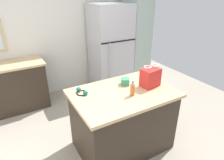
{
  "coord_description": "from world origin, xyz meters",
  "views": [
    {
      "loc": [
        -1.01,
        -1.89,
        2.12
      ],
      "look_at": [
        0.24,
        0.28,
        0.95
      ],
      "focal_mm": 31.39,
      "sensor_mm": 36.0,
      "label": 1
    }
  ],
  "objects": [
    {
      "name": "shopping_bag",
      "position": [
        0.65,
        -0.05,
        1.03
      ],
      "size": [
        0.27,
        0.2,
        0.3
      ],
      "color": "red",
      "rests_on": "kitchen_island"
    },
    {
      "name": "back_wall",
      "position": [
        -0.02,
        2.22,
        1.35
      ],
      "size": [
        5.25,
        0.13,
        2.69
      ],
      "color": "silver",
      "rests_on": "ground"
    },
    {
      "name": "tall_cabinet",
      "position": [
        1.73,
        1.78,
        1.15
      ],
      "size": [
        0.47,
        0.67,
        2.29
      ],
      "color": "#9EB2A8",
      "rests_on": "ground"
    },
    {
      "name": "bottle",
      "position": [
        0.29,
        -0.15,
        0.99
      ],
      "size": [
        0.06,
        0.06,
        0.2
      ],
      "color": "#C66633",
      "rests_on": "kitchen_island"
    },
    {
      "name": "ground",
      "position": [
        0.0,
        0.0,
        0.0
      ],
      "size": [
        6.3,
        6.3,
        0.0
      ],
      "primitive_type": "plane",
      "color": "#9E9384"
    },
    {
      "name": "ear_defenders",
      "position": [
        -0.24,
        0.22,
        0.92
      ],
      "size": [
        0.19,
        0.19,
        0.06
      ],
      "color": "black",
      "rests_on": "kitchen_island"
    },
    {
      "name": "kitchen_island",
      "position": [
        0.24,
        -0.02,
        0.45
      ],
      "size": [
        1.33,
        0.92,
        0.9
      ],
      "color": "#33281E",
      "rests_on": "ground"
    },
    {
      "name": "sink_counter",
      "position": [
        -1.2,
        1.85,
        0.47
      ],
      "size": [
        1.61,
        0.61,
        1.1
      ],
      "color": "#33281E",
      "rests_on": "ground"
    },
    {
      "name": "small_box",
      "position": [
        0.38,
        0.16,
        0.95
      ],
      "size": [
        0.16,
        0.16,
        0.09
      ],
      "primitive_type": "cube",
      "rotation": [
        0.0,
        0.0,
        -0.53
      ],
      "color": "#388E66",
      "rests_on": "kitchen_island"
    },
    {
      "name": "refrigerator",
      "position": [
        1.06,
        1.78,
        0.93
      ],
      "size": [
        0.82,
        0.75,
        1.86
      ],
      "color": "#B7B7BC",
      "rests_on": "ground"
    }
  ]
}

